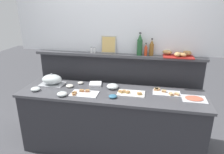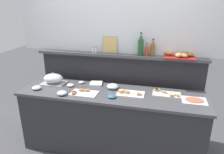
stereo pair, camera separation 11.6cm
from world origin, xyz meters
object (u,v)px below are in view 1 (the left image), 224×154
at_px(napkin_stack, 95,84).
at_px(salt_shaker, 91,50).
at_px(sandwich_platter_front, 165,92).
at_px(cold_cuts_platter, 194,99).
at_px(condiment_bowl_teal, 70,86).
at_px(bread_basket, 179,54).
at_px(sandwich_platter_rear, 83,93).
at_px(serving_cloche, 52,80).
at_px(glass_bowl_large, 62,94).
at_px(glass_bowl_small, 113,86).
at_px(condiment_bowl_cream, 113,96).
at_px(pepper_shaker, 94,50).
at_px(sandwich_platter_side, 130,93).
at_px(wine_bottle_green, 140,45).
at_px(glass_bowl_medium, 36,89).
at_px(condiment_bowl_red, 80,83).
at_px(framed_picture, 109,45).
at_px(vinegar_bottle_amber, 152,48).
at_px(hot_sauce_bottle, 146,50).

relative_size(napkin_stack, salt_shaker, 1.95).
height_order(sandwich_platter_front, cold_cuts_platter, sandwich_platter_front).
distance_m(condiment_bowl_teal, bread_basket, 1.58).
height_order(condiment_bowl_teal, bread_basket, bread_basket).
xyz_separation_m(sandwich_platter_front, sandwich_platter_rear, (-1.05, -0.23, -0.00)).
distance_m(sandwich_platter_front, napkin_stack, 0.98).
distance_m(serving_cloche, glass_bowl_large, 0.45).
relative_size(glass_bowl_small, condiment_bowl_cream, 1.58).
xyz_separation_m(cold_cuts_platter, bread_basket, (-0.18, 0.45, 0.44)).
bearing_deg(pepper_shaker, sandwich_platter_side, -35.61).
bearing_deg(wine_bottle_green, glass_bowl_medium, -156.79).
relative_size(glass_bowl_medium, glass_bowl_small, 0.76).
bearing_deg(condiment_bowl_red, framed_picture, 34.38).
bearing_deg(condiment_bowl_teal, sandwich_platter_rear, -35.69).
xyz_separation_m(cold_cuts_platter, condiment_bowl_red, (-1.54, 0.23, 0.01)).
height_order(sandwich_platter_rear, condiment_bowl_cream, same).
distance_m(sandwich_platter_rear, glass_bowl_medium, 0.66).
relative_size(sandwich_platter_rear, glass_bowl_medium, 2.83).
height_order(glass_bowl_small, framed_picture, framed_picture).
bearing_deg(bread_basket, sandwich_platter_front, -116.00).
bearing_deg(wine_bottle_green, sandwich_platter_front, -39.26).
relative_size(glass_bowl_small, condiment_bowl_teal, 1.60).
xyz_separation_m(glass_bowl_small, napkin_stack, (-0.27, 0.08, -0.02)).
height_order(condiment_bowl_teal, vinegar_bottle_amber, vinegar_bottle_amber).
bearing_deg(napkin_stack, condiment_bowl_red, 178.68).
xyz_separation_m(hot_sauce_bottle, pepper_shaker, (-0.75, 0.02, -0.03)).
bearing_deg(cold_cuts_platter, pepper_shaker, 162.18).
relative_size(sandwich_platter_side, sandwich_platter_rear, 1.00).
distance_m(wine_bottle_green, pepper_shaker, 0.67).
height_order(sandwich_platter_rear, glass_bowl_medium, glass_bowl_medium).
distance_m(glass_bowl_large, condiment_bowl_red, 0.45).
bearing_deg(condiment_bowl_red, sandwich_platter_side, -15.58).
height_order(condiment_bowl_red, napkin_stack, condiment_bowl_red).
height_order(sandwich_platter_front, salt_shaker, salt_shaker).
bearing_deg(hot_sauce_bottle, salt_shaker, 178.84).
distance_m(glass_bowl_small, condiment_bowl_teal, 0.60).
xyz_separation_m(condiment_bowl_teal, bread_basket, (1.47, 0.37, 0.43)).
bearing_deg(wine_bottle_green, condiment_bowl_red, -165.79).
xyz_separation_m(sandwich_platter_rear, cold_cuts_platter, (1.38, 0.11, 0.00)).
bearing_deg(glass_bowl_medium, glass_bowl_small, 15.52).
relative_size(sandwich_platter_front, sandwich_platter_rear, 1.00).
distance_m(sandwich_platter_side, serving_cloche, 1.15).
relative_size(glass_bowl_medium, condiment_bowl_red, 1.46).
distance_m(sandwich_platter_rear, serving_cloche, 0.60).
xyz_separation_m(glass_bowl_medium, condiment_bowl_teal, (0.40, 0.21, -0.00)).
height_order(sandwich_platter_rear, glass_bowl_small, glass_bowl_small).
xyz_separation_m(sandwich_platter_front, serving_cloche, (-1.59, -0.00, 0.06)).
distance_m(glass_bowl_medium, napkin_stack, 0.82).
bearing_deg(glass_bowl_large, hot_sauce_bottle, 32.73).
bearing_deg(bread_basket, napkin_stack, -168.61).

